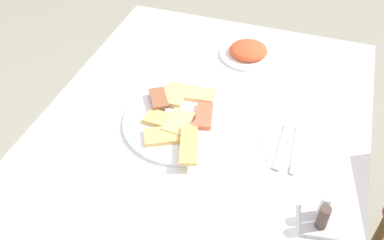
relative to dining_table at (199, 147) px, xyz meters
name	(u,v)px	position (x,y,z in m)	size (l,w,h in m)	color
dining_table	(199,147)	(0.00, 0.00, 0.00)	(1.23, 0.93, 0.72)	white
pide_platter	(181,119)	(-0.02, -0.06, 0.08)	(0.35, 0.34, 0.04)	white
salad_plate_greens	(248,51)	(-0.41, 0.05, 0.09)	(0.20, 0.20, 0.05)	white
paper_napkin	(289,149)	(-0.01, 0.25, 0.07)	(0.13, 0.13, 0.00)	white
fork	(282,146)	(-0.01, 0.24, 0.07)	(0.18, 0.02, 0.01)	silver
spoon	(295,149)	(-0.01, 0.27, 0.07)	(0.18, 0.01, 0.01)	silver
condiment_caddy	(322,217)	(0.20, 0.36, 0.09)	(0.10, 0.10, 0.08)	#B2B2B7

